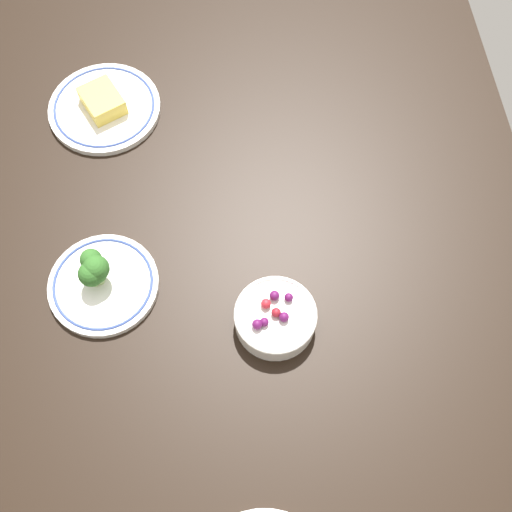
# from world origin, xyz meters

# --- Properties ---
(dining_table) EXTENTS (1.51, 1.05, 0.04)m
(dining_table) POSITION_xyz_m (0.00, 0.00, 0.02)
(dining_table) COLOR black
(dining_table) RESTS_ON ground
(bowl_berries) EXTENTS (0.14, 0.14, 0.06)m
(bowl_berries) POSITION_xyz_m (-0.12, -0.02, 0.06)
(bowl_berries) COLOR white
(bowl_berries) RESTS_ON dining_table
(plate_cheese) EXTENTS (0.22, 0.22, 0.05)m
(plate_cheese) POSITION_xyz_m (0.36, 0.26, 0.05)
(plate_cheese) COLOR white
(plate_cheese) RESTS_ON dining_table
(plate_broccoli) EXTENTS (0.19, 0.19, 0.08)m
(plate_broccoli) POSITION_xyz_m (-0.02, 0.27, 0.06)
(plate_broccoli) COLOR white
(plate_broccoli) RESTS_ON dining_table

